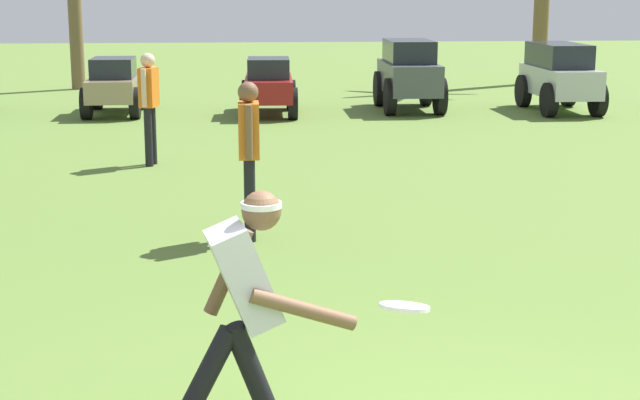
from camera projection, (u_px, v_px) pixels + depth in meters
name	position (u px, v px, depth m)	size (l,w,h in m)	color
frisbee_thrower	(244.00, 307.00, 5.18)	(1.12, 0.47, 1.42)	black
frisbee_in_flight	(405.00, 307.00, 5.19)	(0.37, 0.37, 0.07)	white
teammate_near_sideline	(249.00, 145.00, 9.52)	(0.20, 0.49, 1.56)	black
teammate_midfield	(149.00, 98.00, 13.52)	(0.27, 0.50, 1.56)	black
parked_car_slot_c	(114.00, 85.00, 19.04)	(1.09, 2.21, 1.10)	#998466
parked_car_slot_d	(269.00, 85.00, 18.99)	(1.15, 2.23, 1.10)	maroon
parked_car_slot_e	(409.00, 73.00, 19.63)	(1.18, 2.36, 1.40)	#474C51
parked_car_slot_f	(559.00, 75.00, 19.47)	(1.16, 2.41, 1.34)	#B7BABF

